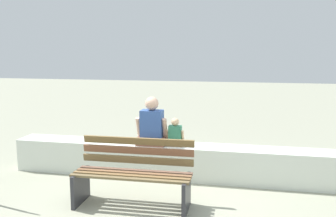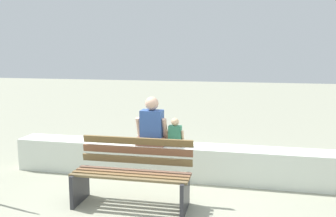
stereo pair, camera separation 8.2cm
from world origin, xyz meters
The scene contains 5 objects.
ground_plane centered at (0.00, 0.00, 0.00)m, with size 40.00×40.00×0.00m, color gray.
seawall_ledge centered at (0.00, 1.08, 0.28)m, with size 5.42×0.50×0.55m, color silver.
park_bench centered at (-0.30, -0.12, 0.42)m, with size 1.60×0.63×0.88m.
person_adult centered at (-0.33, 1.04, 0.86)m, with size 0.52×0.38×0.79m.
person_child centered at (0.06, 1.04, 0.73)m, with size 0.30×0.22×0.45m.
Camera 1 is at (1.13, -4.68, 2.09)m, focal length 39.17 mm.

